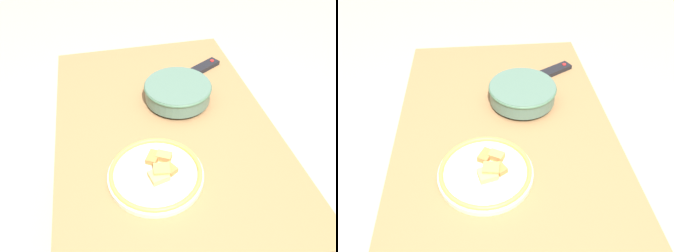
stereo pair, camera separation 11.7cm
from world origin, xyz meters
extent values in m
plane|color=#B7A88E|center=(0.00, 0.00, 0.00)|extent=(8.00, 8.00, 0.00)
cube|color=olive|center=(0.00, 0.00, 0.73)|extent=(1.20, 0.80, 0.04)
cylinder|color=olive|center=(-0.53, -0.33, 0.35)|extent=(0.06, 0.06, 0.71)
cylinder|color=olive|center=(-0.53, 0.33, 0.35)|extent=(0.06, 0.06, 0.71)
cylinder|color=#4C6B5B|center=(-0.12, 0.08, 0.75)|extent=(0.12, 0.12, 0.01)
cylinder|color=#4C6B5B|center=(-0.12, 0.08, 0.79)|extent=(0.26, 0.26, 0.07)
cylinder|color=#C67A33|center=(-0.12, 0.08, 0.79)|extent=(0.23, 0.23, 0.06)
torus|color=#42664C|center=(-0.12, 0.08, 0.82)|extent=(0.27, 0.27, 0.01)
cylinder|color=beige|center=(0.25, -0.08, 0.75)|extent=(0.31, 0.31, 0.02)
torus|color=gold|center=(0.25, -0.08, 0.77)|extent=(0.30, 0.30, 0.01)
cube|color=tan|center=(0.27, -0.08, 0.77)|extent=(0.06, 0.07, 0.02)
cube|color=#B2753D|center=(0.19, -0.08, 0.77)|extent=(0.06, 0.06, 0.02)
cube|color=#B2753D|center=(0.25, -0.03, 0.77)|extent=(0.05, 0.05, 0.02)
cube|color=tan|center=(0.20, -0.04, 0.78)|extent=(0.05, 0.06, 0.02)
cube|color=tan|center=(0.26, -0.06, 0.78)|extent=(0.05, 0.06, 0.03)
cube|color=black|center=(-0.32, 0.25, 0.76)|extent=(0.13, 0.18, 0.02)
cylinder|color=red|center=(-0.35, 0.31, 0.77)|extent=(0.02, 0.02, 0.00)
camera|label=1|loc=(0.91, -0.19, 1.57)|focal=35.00mm
camera|label=2|loc=(0.93, -0.08, 1.57)|focal=35.00mm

